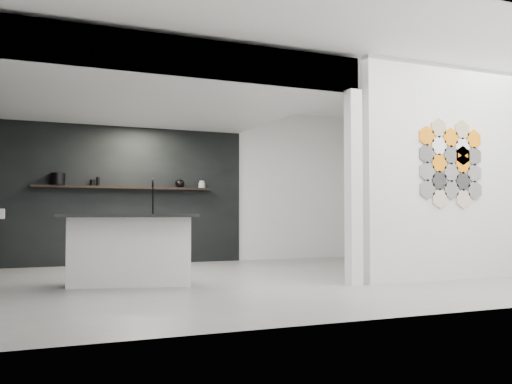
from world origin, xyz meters
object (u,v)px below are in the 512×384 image
object	(u,v)px
kettle	(180,183)
utensil_cup	(92,183)
kitchen_island	(131,249)
glass_vase	(202,184)
partition_panel	(445,172)
stockpot	(58,179)
bottle_dark	(98,181)
glass_bowl	(202,186)

from	to	relation	value
kettle	utensil_cup	world-z (taller)	kettle
kitchen_island	glass_vase	size ratio (longest dim) A/B	13.62
partition_panel	stockpot	size ratio (longest dim) A/B	11.75
stockpot	utensil_cup	size ratio (longest dim) A/B	2.37
partition_panel	glass_vase	distance (m)	4.39
glass_vase	bottle_dark	xyz separation A→B (m)	(-1.80, 0.00, 0.01)
glass_bowl	bottle_dark	distance (m)	1.80
utensil_cup	kitchen_island	bearing A→B (deg)	-87.93
bottle_dark	kitchen_island	bearing A→B (deg)	-89.76
kettle	utensil_cup	xyz separation A→B (m)	(-1.49, 0.00, -0.02)
stockpot	glass_bowl	world-z (taller)	stockpot
kitchen_island	bottle_dark	xyz separation A→B (m)	(-0.01, 2.86, 0.96)
kitchen_island	stockpot	bearing A→B (deg)	119.34
partition_panel	kettle	world-z (taller)	partition_panel
partition_panel	kettle	size ratio (longest dim) A/B	16.86
kitchen_island	bottle_dark	world-z (taller)	bottle_dark
kettle	utensil_cup	distance (m)	1.49
kettle	glass_bowl	xyz separation A→B (m)	(0.41, 0.00, -0.03)
stockpot	utensil_cup	distance (m)	0.54
partition_panel	kettle	bearing A→B (deg)	122.70
partition_panel	kitchen_island	distance (m)	4.11
kettle	partition_panel	bearing A→B (deg)	-49.88
bottle_dark	glass_vase	bearing A→B (deg)	0.00
kitchen_island	stockpot	world-z (taller)	stockpot
glass_vase	utensil_cup	xyz separation A→B (m)	(-1.90, 0.00, -0.01)
glass_bowl	utensil_cup	size ratio (longest dim) A/B	1.20
bottle_dark	stockpot	bearing A→B (deg)	180.00
kettle	bottle_dark	xyz separation A→B (m)	(-1.40, 0.00, 0.00)
kettle	glass_vase	xyz separation A→B (m)	(0.41, 0.00, -0.01)
glass_vase	stockpot	bearing A→B (deg)	180.00
kitchen_island	stockpot	distance (m)	3.09
stockpot	glass_vase	distance (m)	2.44
stockpot	kettle	size ratio (longest dim) A/B	1.44
glass_vase	kitchen_island	bearing A→B (deg)	-122.11
kitchen_island	utensil_cup	distance (m)	3.01
kettle	glass_bowl	world-z (taller)	kettle
utensil_cup	partition_panel	bearing A→B (deg)	-44.23
stockpot	bottle_dark	size ratio (longest dim) A/B	1.62
partition_panel	utensil_cup	bearing A→B (deg)	135.77
kitchen_island	utensil_cup	xyz separation A→B (m)	(-0.10, 2.86, 0.94)
glass_vase	kettle	bearing A→B (deg)	180.00
kettle	glass_bowl	distance (m)	0.41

